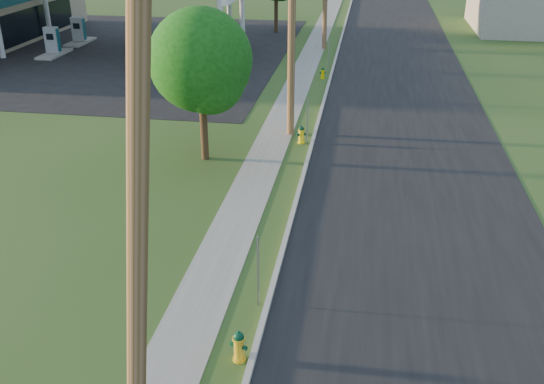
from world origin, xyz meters
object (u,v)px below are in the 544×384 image
object	(u,v)px
fuel_pump_sw	(79,33)
hydrant_near	(239,346)
tree_verge	(203,65)
hydrant_far	(323,73)
hydrant_mid	(301,135)
fuel_pump_ne	(182,49)
fuel_pump_se	(198,37)
utility_pole_near	(137,239)
car_silver	(190,43)
fuel_pump_nw	(53,45)
utility_pole_mid	(292,21)

from	to	relation	value
fuel_pump_sw	hydrant_near	distance (m)	37.00
tree_verge	hydrant_far	distance (m)	14.16
fuel_pump_sw	hydrant_mid	world-z (taller)	fuel_pump_sw
fuel_pump_ne	fuel_pump_sw	bearing A→B (deg)	156.04
hydrant_near	fuel_pump_sw	bearing A→B (deg)	120.35
tree_verge	fuel_pump_se	bearing A→B (deg)	106.28
fuel_pump_ne	hydrant_near	xyz separation A→B (m)	(9.69, -27.93, -0.33)
utility_pole_near	fuel_pump_sw	size ratio (longest dim) A/B	2.96
fuel_pump_sw	car_silver	distance (m)	9.05
fuel_pump_nw	hydrant_mid	world-z (taller)	fuel_pump_nw
utility_pole_mid	utility_pole_near	bearing A→B (deg)	-90.00
utility_pole_near	utility_pole_mid	xyz separation A→B (m)	(-0.00, 18.00, 0.15)
fuel_pump_ne	tree_verge	bearing A→B (deg)	-70.05
fuel_pump_nw	fuel_pump_se	distance (m)	9.85
fuel_pump_sw	car_silver	xyz separation A→B (m)	(8.91, -1.62, -0.06)
fuel_pump_ne	hydrant_far	world-z (taller)	fuel_pump_ne
fuel_pump_nw	fuel_pump_sw	size ratio (longest dim) A/B	1.00
fuel_pump_nw	hydrant_near	xyz separation A→B (m)	(18.69, -27.93, -0.33)
fuel_pump_se	hydrant_mid	xyz separation A→B (m)	(9.51, -18.04, -0.33)
fuel_pump_sw	hydrant_near	world-z (taller)	fuel_pump_sw
fuel_pump_sw	car_silver	world-z (taller)	fuel_pump_sw
utility_pole_near	fuel_pump_ne	world-z (taller)	utility_pole_near
fuel_pump_se	hydrant_mid	world-z (taller)	fuel_pump_se
hydrant_near	fuel_pump_nw	bearing A→B (deg)	123.79
fuel_pump_sw	hydrant_far	size ratio (longest dim) A/B	4.68
hydrant_near	hydrant_far	world-z (taller)	hydrant_near
utility_pole_near	hydrant_far	distance (m)	28.13
hydrant_near	hydrant_mid	xyz separation A→B (m)	(-0.19, 13.89, -0.01)
fuel_pump_ne	fuel_pump_sw	size ratio (longest dim) A/B	1.00
utility_pole_mid	fuel_pump_ne	size ratio (longest dim) A/B	3.06
utility_pole_near	fuel_pump_sw	xyz separation A→B (m)	(-17.90, 35.00, -4.08)
fuel_pump_nw	car_silver	world-z (taller)	fuel_pump_nw
hydrant_far	utility_pole_mid	bearing A→B (deg)	-93.73
utility_pole_mid	fuel_pump_sw	distance (m)	25.05
utility_pole_mid	fuel_pump_sw	bearing A→B (deg)	136.48
hydrant_mid	hydrant_far	xyz separation A→B (m)	(0.03, 10.81, -0.06)
utility_pole_mid	fuel_pump_se	bearing A→B (deg)	117.63
utility_pole_near	hydrant_far	xyz separation A→B (m)	(0.64, 27.77, -4.47)
utility_pole_near	hydrant_near	distance (m)	5.43
fuel_pump_sw	fuel_pump_nw	bearing A→B (deg)	-90.00
utility_pole_mid	fuel_pump_nw	distance (m)	22.52
hydrant_near	fuel_pump_se	bearing A→B (deg)	106.89
fuel_pump_nw	utility_pole_mid	bearing A→B (deg)	-35.99
fuel_pump_nw	hydrant_far	size ratio (longest dim) A/B	4.68
fuel_pump_ne	hydrant_near	bearing A→B (deg)	-70.86
utility_pole_near	fuel_pump_nw	distance (m)	36.03
fuel_pump_sw	hydrant_far	bearing A→B (deg)	-21.31
tree_verge	hydrant_far	size ratio (longest dim) A/B	8.74
hydrant_far	fuel_pump_se	bearing A→B (deg)	142.83
tree_verge	hydrant_mid	size ratio (longest dim) A/B	7.49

